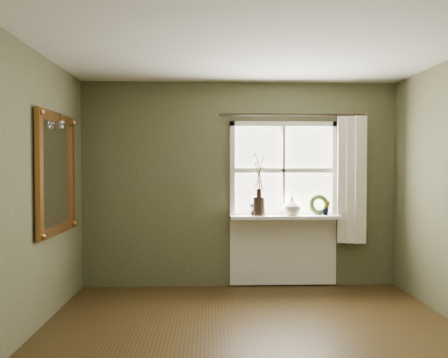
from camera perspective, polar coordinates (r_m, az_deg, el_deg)
ceiling at (r=3.49m, az=4.98°, el=19.59°), size 4.50×4.50×0.00m
wall_back at (r=5.61m, az=2.08°, el=-0.72°), size 4.00×0.10×2.60m
wall_front at (r=1.09m, az=19.98°, el=-10.10°), size 4.00×0.10×2.60m
window_frame at (r=5.60m, az=7.76°, el=1.11°), size 1.36×0.06×1.24m
window_sill at (r=5.53m, az=7.93°, el=-4.92°), size 1.36×0.26×0.04m
window_apron at (r=5.70m, az=7.72°, el=-9.20°), size 1.36×0.04×0.88m
dark_jug at (r=5.47m, az=4.58°, el=-3.55°), size 0.21×0.21×0.23m
cream_vase at (r=5.53m, az=8.84°, el=-3.47°), size 0.28×0.28×0.24m
wreath at (r=5.65m, az=12.30°, el=-3.58°), size 0.27×0.14×0.27m
potted_plant_left at (r=5.46m, az=3.70°, el=-3.93°), size 0.10×0.08×0.16m
potted_plant_right at (r=5.63m, az=13.25°, el=-3.70°), size 0.10×0.08×0.18m
curtain at (r=5.71m, az=16.26°, el=-0.08°), size 0.36×0.12×1.59m
curtain_rod at (r=5.60m, az=8.90°, el=8.28°), size 1.84×0.03×0.03m
gilt_mirror at (r=4.80m, az=-21.02°, el=0.70°), size 0.10×1.04×1.24m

